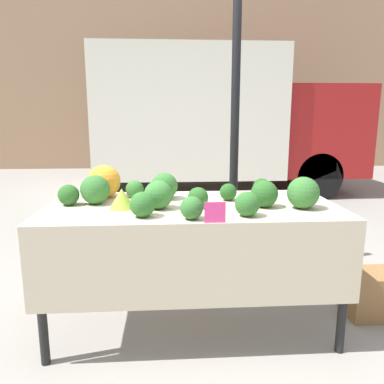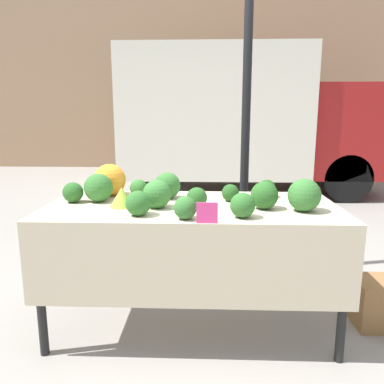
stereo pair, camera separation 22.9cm
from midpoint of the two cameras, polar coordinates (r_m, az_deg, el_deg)
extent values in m
plane|color=gray|center=(2.62, -2.66, -19.39)|extent=(40.00, 40.00, 0.00)
cube|color=#9E7A5B|center=(10.20, -3.74, 20.59)|extent=(16.00, 0.60, 5.89)
cylinder|color=black|center=(3.09, 4.39, 9.17)|extent=(0.07, 0.07, 2.43)
cube|color=silver|center=(6.83, -1.74, 11.84)|extent=(3.03, 2.29, 2.07)
cube|color=maroon|center=(7.26, 16.42, 9.08)|extent=(1.44, 2.11, 1.49)
cylinder|color=black|center=(6.40, 17.71, 2.33)|extent=(0.76, 0.22, 0.76)
cylinder|color=black|center=(8.16, 12.93, 4.49)|extent=(0.76, 0.22, 0.76)
cylinder|color=black|center=(5.99, -9.36, 2.13)|extent=(0.76, 0.22, 0.76)
cylinder|color=black|center=(7.85, -8.05, 4.39)|extent=(0.76, 0.22, 0.76)
cube|color=beige|center=(2.31, -2.84, -2.34)|extent=(1.79, 0.83, 0.03)
cube|color=beige|center=(2.00, -2.57, -11.79)|extent=(1.79, 0.01, 0.44)
cylinder|color=black|center=(2.26, -24.92, -14.61)|extent=(0.05, 0.05, 0.78)
cylinder|color=black|center=(2.29, 19.49, -13.90)|extent=(0.05, 0.05, 0.78)
cylinder|color=black|center=(2.88, -19.86, -8.54)|extent=(0.05, 0.05, 0.78)
cylinder|color=black|center=(2.90, 13.98, -8.05)|extent=(0.05, 0.05, 0.78)
sphere|color=orange|center=(2.59, -15.74, 1.55)|extent=(0.22, 0.22, 0.22)
cone|color=#93B238|center=(2.26, -13.51, -1.02)|extent=(0.15, 0.15, 0.12)
sphere|color=#336B2D|center=(1.97, -3.38, -2.48)|extent=(0.12, 0.12, 0.12)
sphere|color=#285B23|center=(2.25, 8.13, -0.31)|extent=(0.16, 0.16, 0.16)
sphere|color=#336B2D|center=(2.41, -17.20, 0.32)|extent=(0.18, 0.18, 0.18)
sphere|color=#336B2D|center=(2.46, -6.87, 0.89)|extent=(0.17, 0.17, 0.17)
sphere|color=#336B2D|center=(2.53, -11.31, 0.40)|extent=(0.12, 0.12, 0.12)
sphere|color=#387533|center=(2.21, -8.13, -0.45)|extent=(0.17, 0.17, 0.17)
sphere|color=#285B23|center=(2.22, -2.02, -0.88)|extent=(0.12, 0.12, 0.12)
sphere|color=#23511E|center=(2.41, 2.85, -0.03)|extent=(0.11, 0.11, 0.11)
sphere|color=#2D6628|center=(2.04, 5.25, -1.87)|extent=(0.14, 0.14, 0.14)
sphere|color=#2D6628|center=(2.05, -10.76, -1.92)|extent=(0.14, 0.14, 0.14)
sphere|color=#23511E|center=(2.58, 8.09, 0.74)|extent=(0.12, 0.12, 0.12)
sphere|color=#285B23|center=(2.44, -20.88, -0.46)|extent=(0.13, 0.13, 0.13)
sphere|color=#336B2D|center=(2.26, 13.85, -0.15)|extent=(0.19, 0.19, 0.19)
cube|color=#E53D84|center=(1.91, 0.10, -3.17)|extent=(0.11, 0.01, 0.11)
cube|color=olive|center=(2.87, 23.96, -14.00)|extent=(0.38, 0.28, 0.31)
camera|label=1|loc=(0.11, -92.86, -0.59)|focal=35.00mm
camera|label=2|loc=(0.11, 87.14, 0.59)|focal=35.00mm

